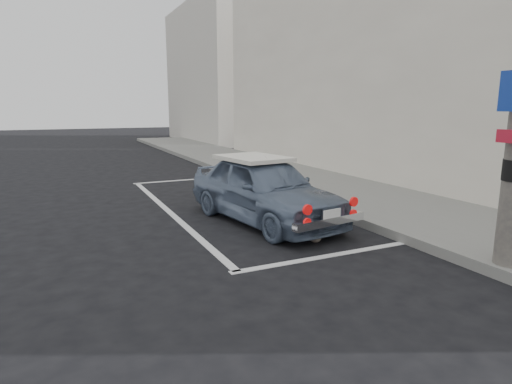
{
  "coord_description": "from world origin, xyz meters",
  "views": [
    {
      "loc": [
        -2.84,
        -5.16,
        2.02
      ],
      "look_at": [
        -0.1,
        0.64,
        0.75
      ],
      "focal_mm": 30.0,
      "sensor_mm": 36.0,
      "label": 1
    }
  ],
  "objects": [
    {
      "name": "sidewalk",
      "position": [
        3.2,
        2.0,
        0.07
      ],
      "size": [
        2.8,
        40.0,
        0.15
      ],
      "primitive_type": "cube",
      "color": "slate",
      "rests_on": "ground"
    },
    {
      "name": "pline_rear",
      "position": [
        0.5,
        -0.5,
        0.0
      ],
      "size": [
        3.0,
        0.12,
        0.01
      ],
      "primitive_type": "cube",
      "color": "silver",
      "rests_on": "ground"
    },
    {
      "name": "cat",
      "position": [
        0.64,
        0.1,
        0.1
      ],
      "size": [
        0.24,
        0.42,
        0.23
      ],
      "rotation": [
        0.0,
        0.0,
        -0.19
      ],
      "color": "#6D6353",
      "rests_on": "ground"
    },
    {
      "name": "pline_front",
      "position": [
        0.5,
        6.5,
        0.0
      ],
      "size": [
        3.0,
        0.12,
        0.01
      ],
      "primitive_type": "cube",
      "color": "silver",
      "rests_on": "ground"
    },
    {
      "name": "ground",
      "position": [
        0.0,
        0.0,
        0.0
      ],
      "size": [
        80.0,
        80.0,
        0.0
      ],
      "primitive_type": "plane",
      "color": "black",
      "rests_on": "ground"
    },
    {
      "name": "pline_side",
      "position": [
        -0.9,
        3.0,
        0.0
      ],
      "size": [
        0.12,
        7.0,
        0.01
      ],
      "primitive_type": "cube",
      "color": "silver",
      "rests_on": "ground"
    },
    {
      "name": "shop_building",
      "position": [
        6.33,
        4.0,
        3.49
      ],
      "size": [
        3.5,
        18.0,
        7.0
      ],
      "color": "beige",
      "rests_on": "ground"
    },
    {
      "name": "retro_coupe",
      "position": [
        0.48,
        1.54,
        0.6
      ],
      "size": [
        1.91,
        3.64,
        1.18
      ],
      "rotation": [
        0.0,
        0.0,
        0.15
      ],
      "color": "slate",
      "rests_on": "ground"
    },
    {
      "name": "building_far",
      "position": [
        6.35,
        20.0,
        4.0
      ],
      "size": [
        3.5,
        10.0,
        8.0
      ],
      "primitive_type": "cube",
      "color": "beige",
      "rests_on": "ground"
    }
  ]
}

